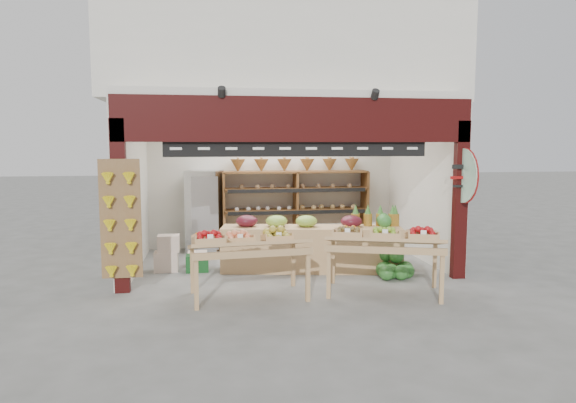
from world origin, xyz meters
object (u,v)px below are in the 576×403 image
(refrigerator, at_px, (205,211))
(display_table_right, at_px, (384,237))
(display_table_left, at_px, (240,242))
(watermelon_pile, at_px, (394,267))
(cardboard_stack, at_px, (181,257))
(mid_counter, at_px, (311,247))
(back_shelving, at_px, (296,192))

(refrigerator, distance_m, display_table_right, 4.48)
(display_table_left, distance_m, watermelon_pile, 2.85)
(cardboard_stack, distance_m, display_table_right, 3.74)
(cardboard_stack, distance_m, mid_counter, 2.37)
(cardboard_stack, relative_size, watermelon_pile, 1.39)
(cardboard_stack, xyz_separation_m, mid_counter, (2.32, -0.40, 0.20))
(display_table_left, relative_size, watermelon_pile, 2.59)
(mid_counter, bearing_deg, watermelon_pile, -26.64)
(cardboard_stack, relative_size, display_table_left, 0.54)
(back_shelving, relative_size, refrigerator, 1.85)
(refrigerator, bearing_deg, watermelon_pile, -23.28)
(cardboard_stack, bearing_deg, mid_counter, -9.80)
(mid_counter, bearing_deg, cardboard_stack, 170.20)
(display_table_left, bearing_deg, refrigerator, 98.66)
(display_table_left, xyz_separation_m, display_table_right, (2.18, -0.15, 0.04))
(cardboard_stack, distance_m, display_table_left, 2.11)
(refrigerator, distance_m, mid_counter, 2.81)
(mid_counter, xyz_separation_m, display_table_right, (0.82, -1.53, 0.42))
(back_shelving, bearing_deg, watermelon_pile, -65.93)
(cardboard_stack, xyz_separation_m, display_table_right, (3.14, -1.93, 0.62))
(refrigerator, relative_size, cardboard_stack, 1.80)
(back_shelving, distance_m, refrigerator, 2.00)
(display_table_right, xyz_separation_m, watermelon_pile, (0.50, 0.87, -0.69))
(refrigerator, relative_size, mid_counter, 0.53)
(watermelon_pile, bearing_deg, cardboard_stack, 163.72)
(display_table_left, height_order, display_table_right, display_table_right)
(display_table_left, height_order, watermelon_pile, display_table_left)
(back_shelving, bearing_deg, mid_counter, -92.21)
(display_table_right, bearing_deg, refrigerator, 127.14)
(display_table_right, distance_m, watermelon_pile, 1.21)
(mid_counter, relative_size, watermelon_pile, 4.71)
(mid_counter, bearing_deg, display_table_right, -61.81)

